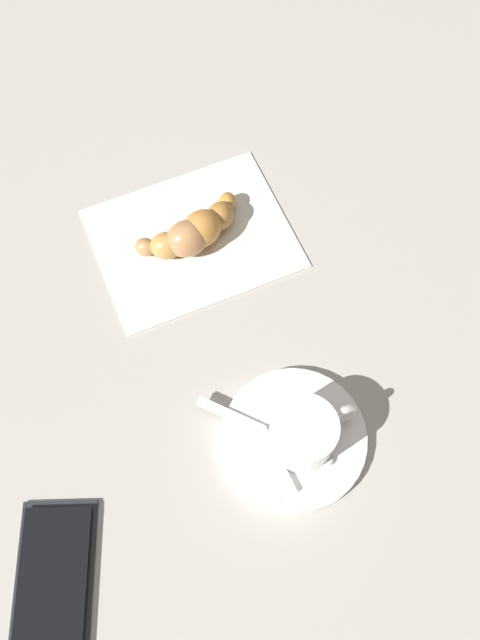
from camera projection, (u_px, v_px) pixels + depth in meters
ground_plane at (224, 343)px, 0.64m from camera, size 1.80×1.80×0.00m
saucer at (294, 438)px, 0.59m from camera, size 0.13×0.13×0.01m
espresso_cup at (305, 433)px, 0.57m from camera, size 0.06×0.08×0.05m
teaspoon at (287, 441)px, 0.59m from camera, size 0.09×0.12×0.01m
sugar_packet at (270, 463)px, 0.58m from camera, size 0.07×0.04×0.01m
napkin at (193, 238)px, 0.69m from camera, size 0.20×0.23×0.00m
croissant at (195, 232)px, 0.67m from camera, size 0.08×0.12×0.04m
cell_phone at (52, 594)px, 0.54m from camera, size 0.16×0.09×0.01m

